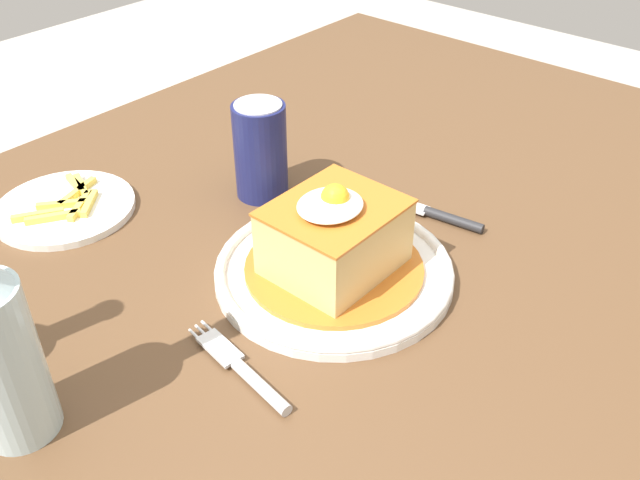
{
  "coord_description": "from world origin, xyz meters",
  "views": [
    {
      "loc": [
        -0.46,
        -0.41,
        1.23
      ],
      "look_at": [
        -0.01,
        -0.02,
        0.79
      ],
      "focal_mm": 39.2,
      "sensor_mm": 36.0,
      "label": 1
    }
  ],
  "objects_px": {
    "side_plate_fries": "(65,207)",
    "soda_can": "(260,150)",
    "main_plate": "(334,270)",
    "knife": "(435,214)",
    "fork": "(247,374)"
  },
  "relations": [
    {
      "from": "main_plate",
      "to": "knife",
      "type": "xyz_separation_m",
      "value": [
        0.17,
        -0.02,
        -0.0
      ]
    },
    {
      "from": "knife",
      "to": "side_plate_fries",
      "type": "height_order",
      "value": "side_plate_fries"
    },
    {
      "from": "fork",
      "to": "side_plate_fries",
      "type": "bearing_deg",
      "value": 82.61
    },
    {
      "from": "knife",
      "to": "soda_can",
      "type": "distance_m",
      "value": 0.23
    },
    {
      "from": "soda_can",
      "to": "fork",
      "type": "bearing_deg",
      "value": -137.88
    },
    {
      "from": "soda_can",
      "to": "main_plate",
      "type": "bearing_deg",
      "value": -111.89
    },
    {
      "from": "side_plate_fries",
      "to": "main_plate",
      "type": "bearing_deg",
      "value": -70.66
    },
    {
      "from": "side_plate_fries",
      "to": "soda_can",
      "type": "bearing_deg",
      "value": -39.18
    },
    {
      "from": "knife",
      "to": "main_plate",
      "type": "bearing_deg",
      "value": 173.2
    },
    {
      "from": "main_plate",
      "to": "fork",
      "type": "relative_size",
      "value": 1.82
    },
    {
      "from": "main_plate",
      "to": "soda_can",
      "type": "xyz_separation_m",
      "value": [
        0.07,
        0.18,
        0.05
      ]
    },
    {
      "from": "main_plate",
      "to": "side_plate_fries",
      "type": "distance_m",
      "value": 0.35
    },
    {
      "from": "soda_can",
      "to": "knife",
      "type": "bearing_deg",
      "value": -64.29
    },
    {
      "from": "knife",
      "to": "soda_can",
      "type": "xyz_separation_m",
      "value": [
        -0.1,
        0.2,
        0.06
      ]
    },
    {
      "from": "knife",
      "to": "side_plate_fries",
      "type": "distance_m",
      "value": 0.46
    }
  ]
}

